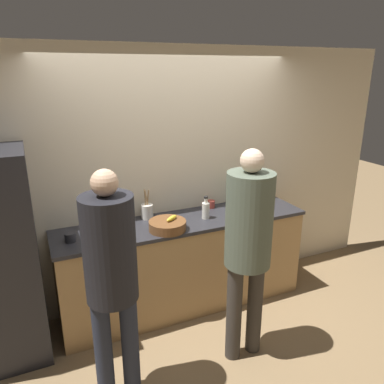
# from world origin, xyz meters

# --- Properties ---
(ground_plane) EXTENTS (14.00, 14.00, 0.00)m
(ground_plane) POSITION_xyz_m (0.00, 0.00, 0.00)
(ground_plane) COLOR #8C704C
(wall_back) EXTENTS (5.20, 0.06, 2.60)m
(wall_back) POSITION_xyz_m (0.00, 0.65, 1.30)
(wall_back) COLOR beige
(wall_back) RESTS_ON ground_plane
(counter) EXTENTS (2.51, 0.63, 0.96)m
(counter) POSITION_xyz_m (0.00, 0.35, 0.48)
(counter) COLOR tan
(counter) RESTS_ON ground_plane
(person_left) EXTENTS (0.36, 0.36, 1.78)m
(person_left) POSITION_xyz_m (-0.90, -0.52, 1.07)
(person_left) COLOR #232838
(person_left) RESTS_ON ground_plane
(person_center) EXTENTS (0.37, 0.37, 1.82)m
(person_center) POSITION_xyz_m (0.19, -0.53, 1.10)
(person_center) COLOR #38332D
(person_center) RESTS_ON ground_plane
(fruit_bowl) EXTENTS (0.35, 0.35, 0.13)m
(fruit_bowl) POSITION_xyz_m (-0.23, 0.18, 1.00)
(fruit_bowl) COLOR brown
(fruit_bowl) RESTS_ON counter
(utensil_crock) EXTENTS (0.12, 0.12, 0.30)m
(utensil_crock) POSITION_xyz_m (-0.31, 0.53, 1.04)
(utensil_crock) COLOR silver
(utensil_crock) RESTS_ON counter
(bottle_clear) EXTENTS (0.08, 0.08, 0.23)m
(bottle_clear) POSITION_xyz_m (0.22, 0.29, 1.05)
(bottle_clear) COLOR silver
(bottle_clear) RESTS_ON counter
(bottle_amber) EXTENTS (0.07, 0.07, 0.20)m
(bottle_amber) POSITION_xyz_m (0.91, 0.30, 1.04)
(bottle_amber) COLOR brown
(bottle_amber) RESTS_ON counter
(cup_red) EXTENTS (0.09, 0.09, 0.08)m
(cup_red) POSITION_xyz_m (0.40, 0.54, 1.00)
(cup_red) COLOR #A33D33
(cup_red) RESTS_ON counter
(cup_black) EXTENTS (0.10, 0.10, 0.08)m
(cup_black) POSITION_xyz_m (-1.08, 0.30, 1.00)
(cup_black) COLOR #28282D
(cup_black) RESTS_ON counter
(potted_plant) EXTENTS (0.13, 0.13, 0.22)m
(potted_plant) POSITION_xyz_m (0.65, 0.41, 1.08)
(potted_plant) COLOR beige
(potted_plant) RESTS_ON counter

